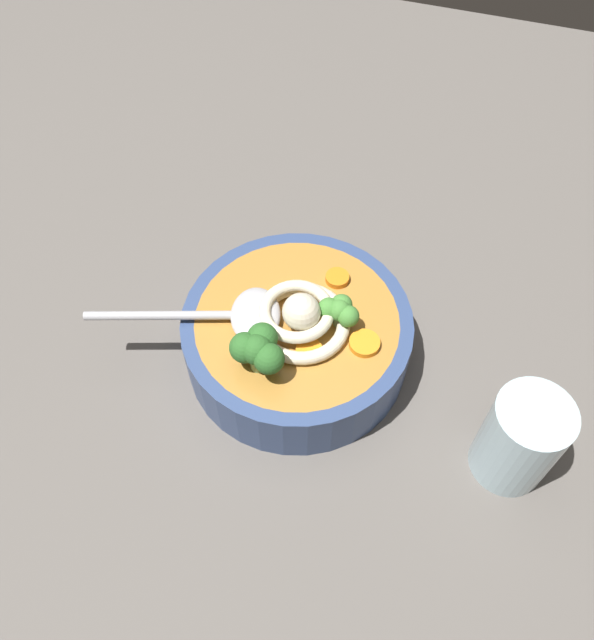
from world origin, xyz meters
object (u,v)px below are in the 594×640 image
(noodle_pile, at_px, (300,317))
(drinking_glass, at_px, (520,439))
(soup_bowl, at_px, (297,337))
(soup_spoon, at_px, (240,315))

(noodle_pile, bearing_deg, drinking_glass, 167.06)
(soup_bowl, relative_size, noodle_pile, 2.19)
(noodle_pile, height_order, drinking_glass, noodle_pile)
(soup_bowl, relative_size, soup_spoon, 1.19)
(soup_bowl, distance_m, drinking_glass, 0.21)
(soup_bowl, height_order, soup_spoon, soup_spoon)
(soup_bowl, relative_size, drinking_glass, 2.21)
(noodle_pile, relative_size, drinking_glass, 1.01)
(soup_spoon, bearing_deg, drinking_glass, 154.21)
(soup_spoon, xyz_separation_m, drinking_glass, (-0.25, 0.03, -0.02))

